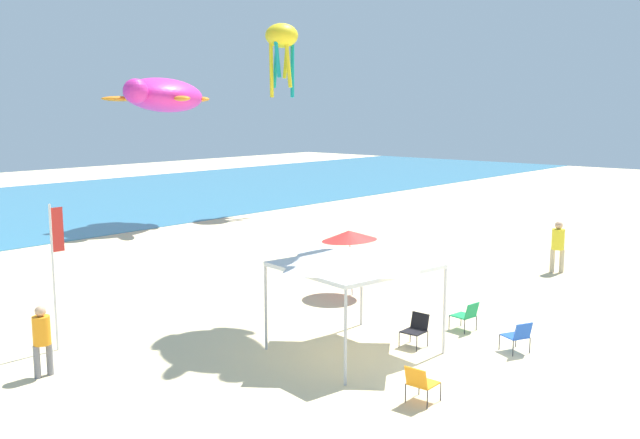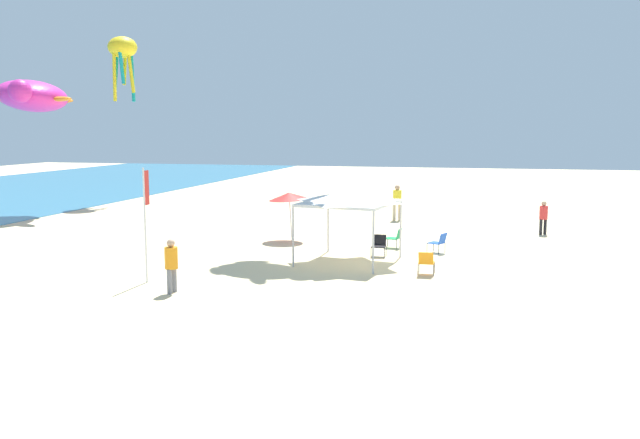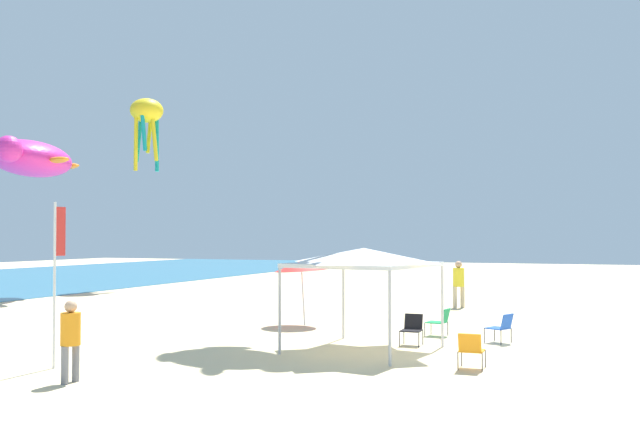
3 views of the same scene
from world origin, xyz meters
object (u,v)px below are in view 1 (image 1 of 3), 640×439
Objects in this scene: kite_turtle_magenta at (162,95)px; folding_chair_right_of_tent at (416,328)px; person_near_umbrella at (558,243)px; beach_umbrella at (349,236)px; folding_chair_facing_ocean at (420,381)px; banner_flag at (55,263)px; canopy_tent at (355,258)px; person_kite_handler at (42,335)px; kite_octopus_yellow at (282,40)px; folding_chair_left_of_tent at (518,335)px; folding_chair_near_cooler at (467,314)px.

folding_chair_right_of_tent is at bearing 45.27° from kite_turtle_magenta.
beach_umbrella is at bearing 26.39° from person_near_umbrella.
folding_chair_facing_ocean is 0.14× the size of kite_turtle_magenta.
folding_chair_right_of_tent is at bearing -47.07° from banner_flag.
kite_turtle_magenta reaches higher than canopy_tent.
beach_umbrella is 1.33× the size of person_kite_handler.
beach_umbrella is 1.14× the size of person_near_umbrella.
beach_umbrella is 2.67× the size of folding_chair_right_of_tent.
folding_chair_right_of_tent is at bearing -148.97° from kite_octopus_yellow.
folding_chair_facing_ocean is at bearing -151.19° from kite_octopus_yellow.
person_near_umbrella reaches higher than person_kite_handler.
beach_umbrella is at bearing -78.99° from folding_chair_left_of_tent.
canopy_tent reaches higher than folding_chair_facing_ocean.
folding_chair_near_cooler is 22.80m from kite_turtle_magenta.
banner_flag is at bearing 19.04° from folding_chair_facing_ocean.
folding_chair_near_cooler is at bearing -40.83° from banner_flag.
folding_chair_facing_ocean is (-5.72, -6.47, -1.48)m from beach_umbrella.
beach_umbrella reaches higher than folding_chair_facing_ocean.
beach_umbrella is 2.67× the size of folding_chair_near_cooler.
person_near_umbrella is at bearing -1.51° from canopy_tent.
person_kite_handler reaches higher than folding_chair_right_of_tent.
folding_chair_left_of_tent is 11.21m from person_kite_handler.
kite_octopus_yellow is (13.69, 21.32, 9.38)m from folding_chair_left_of_tent.
folding_chair_left_of_tent is 2.50m from folding_chair_right_of_tent.
folding_chair_near_cooler is 5.15m from folding_chair_facing_ocean.
folding_chair_right_of_tent is 8.92m from person_kite_handler.
folding_chair_right_of_tent is (-1.19, 2.20, 0.00)m from folding_chair_left_of_tent.
folding_chair_near_cooler is at bearing -21.41° from canopy_tent.
folding_chair_right_of_tent is at bearing 148.24° from person_kite_handler.
folding_chair_near_cooler is at bearing -144.74° from kite_octopus_yellow.
folding_chair_near_cooler is at bearing 59.99° from person_near_umbrella.
banner_flag reaches higher than folding_chair_facing_ocean.
beach_umbrella reaches higher than folding_chair_left_of_tent.
kite_turtle_magenta is at bearing -29.62° from person_near_umbrella.
canopy_tent is 2.29× the size of person_kite_handler.
person_kite_handler reaches higher than folding_chair_facing_ocean.
banner_flag reaches higher than person_kite_handler.
beach_umbrella is at bearing 146.45° from folding_chair_right_of_tent.
person_near_umbrella is at bearing -26.93° from beach_umbrella.
person_near_umbrella is 20.99m from kite_octopus_yellow.
canopy_tent is 4.60× the size of folding_chair_right_of_tent.
kite_turtle_magenta is 7.98m from kite_octopus_yellow.
folding_chair_left_of_tent is at bearing -103.43° from beach_umbrella.
kite_turtle_magenta is (9.12, 19.86, 4.31)m from canopy_tent.
folding_chair_right_of_tent is 0.22× the size of banner_flag.
canopy_tent reaches higher than person_kite_handler.
kite_turtle_magenta reaches higher than person_kite_handler.
folding_chair_left_of_tent is 9.52m from person_near_umbrella.
folding_chair_near_cooler is (0.72, 1.84, 0.00)m from folding_chair_left_of_tent.
person_near_umbrella is (7.49, -3.80, -0.83)m from beach_umbrella.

